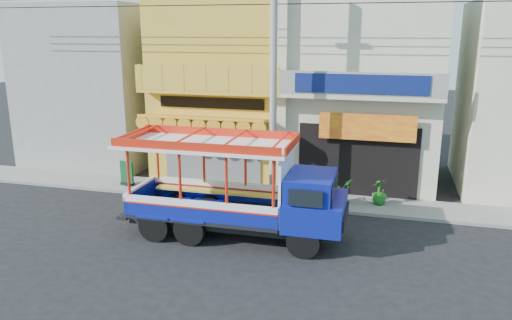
{
  "coord_description": "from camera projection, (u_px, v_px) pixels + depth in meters",
  "views": [
    {
      "loc": [
        3.08,
        -14.16,
        6.44
      ],
      "look_at": [
        -1.43,
        2.5,
        1.93
      ],
      "focal_mm": 35.0,
      "sensor_mm": 36.0,
      "label": 1
    }
  ],
  "objects": [
    {
      "name": "ground",
      "position": [
        279.0,
        242.0,
        15.63
      ],
      "size": [
        90.0,
        90.0,
        0.0
      ],
      "primitive_type": "plane",
      "color": "black",
      "rests_on": "ground"
    },
    {
      "name": "sidewalk",
      "position": [
        301.0,
        200.0,
        19.36
      ],
      "size": [
        30.0,
        2.0,
        0.12
      ],
      "primitive_type": "cube",
      "color": "slate",
      "rests_on": "ground"
    },
    {
      "name": "shophouse_left",
      "position": [
        233.0,
        82.0,
        23.04
      ],
      "size": [
        6.0,
        7.5,
        8.24
      ],
      "color": "gold",
      "rests_on": "ground"
    },
    {
      "name": "shophouse_right",
      "position": [
        365.0,
        86.0,
        21.53
      ],
      "size": [
        6.0,
        6.75,
        8.24
      ],
      "color": "beige",
      "rests_on": "ground"
    },
    {
      "name": "party_pilaster",
      "position": [
        282.0,
        95.0,
        19.41
      ],
      "size": [
        0.35,
        0.3,
        8.0
      ],
      "primitive_type": "cube",
      "color": "beige",
      "rests_on": "ground"
    },
    {
      "name": "filler_building_left",
      "position": [
        100.0,
        84.0,
        24.93
      ],
      "size": [
        6.0,
        6.0,
        7.6
      ],
      "primitive_type": "cube",
      "color": "gray",
      "rests_on": "ground"
    },
    {
      "name": "utility_pole",
      "position": [
        278.0,
        71.0,
        17.66
      ],
      "size": [
        28.0,
        0.26,
        9.0
      ],
      "color": "gray",
      "rests_on": "ground"
    },
    {
      "name": "songthaew_truck",
      "position": [
        250.0,
        191.0,
        15.5
      ],
      "size": [
        7.08,
        2.45,
        3.3
      ],
      "color": "black",
      "rests_on": "ground"
    },
    {
      "name": "green_sign",
      "position": [
        127.0,
        175.0,
        20.89
      ],
      "size": [
        0.66,
        0.44,
        1.02
      ],
      "color": "black",
      "rests_on": "sidewalk"
    },
    {
      "name": "potted_plant_a",
      "position": [
        340.0,
        191.0,
        18.71
      ],
      "size": [
        1.06,
        1.1,
        0.94
      ],
      "primitive_type": "imported",
      "rotation": [
        0.0,
        0.0,
        1.03
      ],
      "color": "#1D651D",
      "rests_on": "sidewalk"
    },
    {
      "name": "potted_plant_c",
      "position": [
        380.0,
        192.0,
        18.53
      ],
      "size": [
        0.78,
        0.78,
        0.98
      ],
      "primitive_type": "imported",
      "rotation": [
        0.0,
        0.0,
        3.95
      ],
      "color": "#1D651D",
      "rests_on": "sidewalk"
    }
  ]
}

